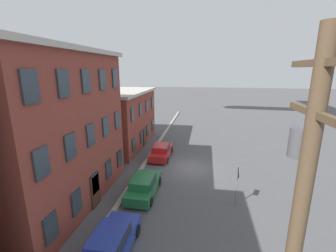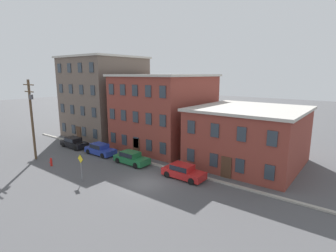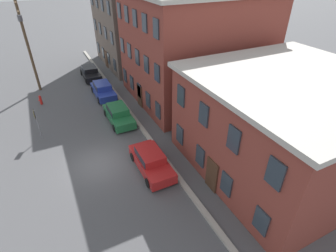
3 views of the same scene
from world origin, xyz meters
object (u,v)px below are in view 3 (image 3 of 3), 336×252
car_green (118,114)px  utility_pole (27,41)px  car_red (151,160)px  car_black (90,72)px  car_blue (103,89)px  fire_hydrant (41,100)px  caution_sign (36,119)px

car_green → utility_pole: (-10.47, -5.98, 4.67)m
car_red → utility_pole: size_ratio=0.46×
car_black → car_red: 18.70m
car_black → utility_pole: size_ratio=0.46×
car_blue → car_green: 5.77m
car_black → car_blue: size_ratio=1.00×
car_red → fire_hydrant: 15.23m
car_black → caution_sign: bearing=-29.9°
car_blue → utility_pole: size_ratio=0.46×
car_red → utility_pole: bearing=-161.1°
car_black → car_green: bearing=0.3°
car_black → car_blue: bearing=1.3°
fire_hydrant → caution_sign: bearing=-3.8°
car_black → fire_hydrant: size_ratio=4.58×
car_red → car_blue: bearing=-179.9°
car_green → fire_hydrant: car_green is taller
car_red → fire_hydrant: bearing=-155.9°
caution_sign → fire_hydrant: size_ratio=2.85×
car_blue → caution_sign: bearing=-49.9°
caution_sign → utility_pole: (-10.29, 0.57, 3.60)m
car_blue → utility_pole: bearing=-127.9°
car_blue → fire_hydrant: (-0.89, -6.19, -0.27)m
car_blue → caution_sign: 8.72m
car_blue → utility_pole: 8.98m
car_green → car_black: bearing=-179.7°
car_blue → car_red: 13.01m
car_black → utility_pole: utility_pole is taller
car_green → caution_sign: 6.64m
car_black → fire_hydrant: (4.79, -6.05, -0.27)m
car_red → utility_pole: (-17.72, -6.08, 4.67)m
car_black → car_red: same height
car_black → car_green: same height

